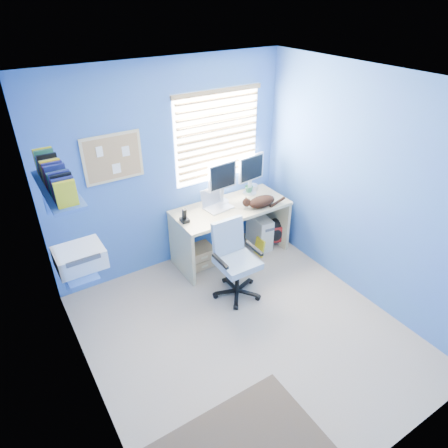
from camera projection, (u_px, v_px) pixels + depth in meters
floor at (245, 333)px, 4.16m from camera, size 3.00×3.20×0.00m
ceiling at (255, 85)px, 2.88m from camera, size 3.00×3.20×0.00m
wall_back at (170, 170)px, 4.68m from camera, size 3.00×0.01×2.50m
wall_front at (406, 353)px, 2.36m from camera, size 3.00×0.01×2.50m
wall_left at (77, 292)px, 2.83m from camera, size 0.01×3.20×2.50m
wall_right at (365, 191)px, 4.21m from camera, size 0.01×3.20×2.50m
desk at (231, 232)px, 5.17m from camera, size 1.47×0.65×0.74m
laptop at (218, 200)px, 4.89m from camera, size 0.36×0.30×0.22m
monitor_left at (222, 183)px, 4.94m from camera, size 0.41×0.15×0.54m
monitor_right at (250, 175)px, 5.16m from camera, size 0.41×0.17×0.54m
phone at (184, 215)px, 4.63m from camera, size 0.10×0.11×0.17m
mug at (249, 190)px, 5.28m from camera, size 0.10×0.09×0.10m
cd_spindle at (253, 187)px, 5.38m from camera, size 0.13×0.13×0.07m
cat at (262, 202)px, 4.96m from camera, size 0.42×0.31×0.13m
tower_pc at (259, 231)px, 5.47m from camera, size 0.24×0.46×0.45m
drawer_boxes at (199, 256)px, 5.11m from camera, size 0.35×0.28×0.27m
yellow_book at (260, 247)px, 5.31m from camera, size 0.03×0.17×0.24m
backpack at (276, 231)px, 5.52m from camera, size 0.40×0.35×0.39m
office_chair at (235, 269)px, 4.55m from camera, size 0.52×0.52×0.90m
window_blinds at (218, 137)px, 4.80m from camera, size 1.15×0.05×1.10m
corkboard at (113, 158)px, 4.21m from camera, size 0.64×0.02×0.52m
wall_shelves at (67, 219)px, 3.35m from camera, size 0.42×0.90×1.05m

